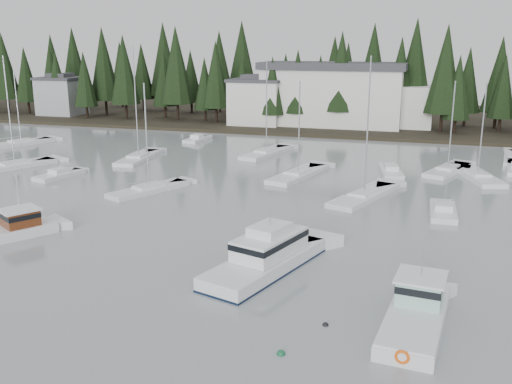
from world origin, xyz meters
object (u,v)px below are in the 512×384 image
runabout_1 (443,213)px  sailboat_2 (149,191)px  lobster_boat_brown (5,232)px  sailboat_6 (298,176)px  sailboat_0 (21,144)px  sailboat_12 (448,172)px  lobster_boat_teal (416,316)px  sailboat_10 (15,167)px  house_west (257,101)px  sailboat_8 (266,154)px  runabout_3 (197,140)px  house_far_west (62,95)px  harbor_inn (344,95)px  sailboat_9 (364,197)px  cabin_cruiser_center (267,259)px  runabout_0 (59,176)px  sailboat_4 (477,178)px  sailboat_1 (139,159)px  runabout_4 (391,172)px

runabout_1 → sailboat_2: bearing=89.5°
lobster_boat_brown → sailboat_6: bearing=-1.3°
sailboat_0 → sailboat_12: (60.37, -0.74, 0.00)m
lobster_boat_teal → sailboat_10: 55.02m
house_west → sailboat_8: size_ratio=0.73×
sailboat_12 → runabout_3: sailboat_12 is taller
sailboat_0 → sailboat_6: size_ratio=1.02×
sailboat_2 → sailboat_10: size_ratio=0.83×
house_far_west → harbor_inn: bearing=1.3°
sailboat_12 → lobster_boat_brown: bearing=157.2°
sailboat_0 → sailboat_9: bearing=-85.4°
sailboat_9 → sailboat_6: bearing=67.7°
lobster_boat_brown → cabin_cruiser_center: bearing=-59.5°
sailboat_6 → runabout_0: size_ratio=1.79×
cabin_cruiser_center → harbor_inn: bearing=21.4°
house_far_west → sailboat_8: bearing=-27.5°
sailboat_0 → sailboat_8: (37.04, 3.36, 0.01)m
sailboat_0 → sailboat_6: bearing=-79.5°
lobster_boat_brown → runabout_0: size_ratio=1.36×
sailboat_4 → runabout_1: bearing=149.1°
runabout_0 → runabout_1: 41.29m
sailboat_1 → sailboat_8: sailboat_1 is taller
sailboat_9 → runabout_4: bearing=10.5°
harbor_inn → lobster_boat_brown: (-16.00, -66.66, -5.31)m
sailboat_6 → runabout_4: (9.95, 4.54, 0.08)m
sailboat_2 → sailboat_4: sailboat_2 is taller
runabout_4 → sailboat_12: bearing=-76.9°
sailboat_1 → runabout_1: size_ratio=2.49×
lobster_boat_brown → sailboat_10: bearing=68.6°
sailboat_6 → sailboat_4: bearing=-61.8°
sailboat_0 → sailboat_6: sailboat_0 is taller
harbor_inn → runabout_0: (-24.64, -47.78, -5.64)m
lobster_boat_brown → runabout_0: (-8.64, 18.88, -0.33)m
sailboat_2 → house_far_west: bearing=66.5°
sailboat_6 → runabout_4: size_ratio=1.56×
sailboat_6 → sailboat_12: (16.24, 7.35, 0.01)m
sailboat_9 → runabout_3: size_ratio=2.46×
sailboat_10 → runabout_0: sailboat_10 is taller
sailboat_0 → lobster_boat_brown: bearing=-121.7°
runabout_0 → house_west: bearing=0.5°
cabin_cruiser_center → sailboat_4: bearing=-8.1°
runabout_0 → sailboat_2: bearing=-89.8°
sailboat_8 → sailboat_9: size_ratio=0.93×
house_far_west → runabout_1: (73.63, -48.75, -4.27)m
house_far_west → sailboat_6: sailboat_6 is taller
sailboat_0 → runabout_4: bearing=-72.9°
house_far_west → lobster_boat_teal: (72.04, -70.54, -3.86)m
cabin_cruiser_center → sailboat_8: (-11.30, 38.79, -0.64)m
harbor_inn → sailboat_2: size_ratio=2.57×
lobster_boat_teal → sailboat_12: (2.23, 39.87, -0.49)m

